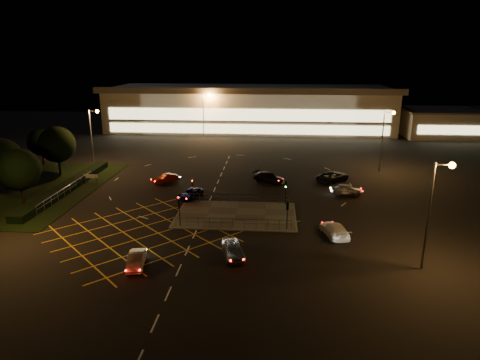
# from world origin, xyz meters

# --- Properties ---
(ground) EXTENTS (180.00, 180.00, 0.00)m
(ground) POSITION_xyz_m (0.00, 0.00, 0.00)
(ground) COLOR black
(ground) RESTS_ON ground
(pedestrian_island) EXTENTS (14.00, 9.00, 0.12)m
(pedestrian_island) POSITION_xyz_m (2.00, -2.00, 0.06)
(pedestrian_island) COLOR #4C4944
(pedestrian_island) RESTS_ON ground
(grass_verge) EXTENTS (18.00, 30.00, 0.08)m
(grass_verge) POSITION_xyz_m (-28.00, 6.00, 0.04)
(grass_verge) COLOR black
(grass_verge) RESTS_ON ground
(hedge) EXTENTS (2.00, 26.00, 1.00)m
(hedge) POSITION_xyz_m (-23.00, 6.00, 0.50)
(hedge) COLOR black
(hedge) RESTS_ON ground
(supermarket) EXTENTS (72.00, 26.50, 10.50)m
(supermarket) POSITION_xyz_m (0.00, 61.95, 5.31)
(supermarket) COLOR beige
(supermarket) RESTS_ON ground
(retail_unit_a) EXTENTS (18.80, 14.80, 6.35)m
(retail_unit_a) POSITION_xyz_m (46.00, 53.97, 3.21)
(retail_unit_a) COLOR beige
(retail_unit_a) RESTS_ON ground
(streetlight_se) EXTENTS (1.78, 0.56, 10.03)m
(streetlight_se) POSITION_xyz_m (20.44, -14.00, 6.56)
(streetlight_se) COLOR slate
(streetlight_se) RESTS_ON ground
(streetlight_nw) EXTENTS (1.78, 0.56, 10.03)m
(streetlight_nw) POSITION_xyz_m (-23.56, 18.00, 6.56)
(streetlight_nw) COLOR slate
(streetlight_nw) RESTS_ON ground
(streetlight_ne) EXTENTS (1.78, 0.56, 10.03)m
(streetlight_ne) POSITION_xyz_m (24.44, 20.00, 6.56)
(streetlight_ne) COLOR slate
(streetlight_ne) RESTS_ON ground
(streetlight_far_left) EXTENTS (1.78, 0.56, 10.03)m
(streetlight_far_left) POSITION_xyz_m (-9.56, 48.00, 6.56)
(streetlight_far_left) COLOR slate
(streetlight_far_left) RESTS_ON ground
(streetlight_far_right) EXTENTS (1.78, 0.56, 10.03)m
(streetlight_far_right) POSITION_xyz_m (30.44, 50.00, 6.56)
(streetlight_far_right) COLOR slate
(streetlight_far_right) RESTS_ON ground
(signal_sw) EXTENTS (0.28, 0.30, 3.15)m
(signal_sw) POSITION_xyz_m (-4.00, -5.99, 2.37)
(signal_sw) COLOR black
(signal_sw) RESTS_ON pedestrian_island
(signal_se) EXTENTS (0.28, 0.30, 3.15)m
(signal_se) POSITION_xyz_m (8.00, -5.99, 2.37)
(signal_se) COLOR black
(signal_se) RESTS_ON pedestrian_island
(signal_nw) EXTENTS (0.28, 0.30, 3.15)m
(signal_nw) POSITION_xyz_m (-4.00, 1.99, 2.37)
(signal_nw) COLOR black
(signal_nw) RESTS_ON pedestrian_island
(signal_ne) EXTENTS (0.28, 0.30, 3.15)m
(signal_ne) POSITION_xyz_m (8.00, 1.99, 2.37)
(signal_ne) COLOR black
(signal_ne) RESTS_ON pedestrian_island
(tree_b) EXTENTS (5.40, 5.40, 7.35)m
(tree_b) POSITION_xyz_m (-32.00, 6.00, 4.64)
(tree_b) COLOR black
(tree_b) RESTS_ON ground
(tree_c) EXTENTS (5.76, 5.76, 7.84)m
(tree_c) POSITION_xyz_m (-28.00, 14.00, 4.95)
(tree_c) COLOR black
(tree_c) RESTS_ON ground
(tree_d) EXTENTS (4.68, 4.68, 6.37)m
(tree_d) POSITION_xyz_m (-34.00, 20.00, 4.02)
(tree_d) COLOR black
(tree_d) RESTS_ON ground
(tree_e) EXTENTS (5.40, 5.40, 7.35)m
(tree_e) POSITION_xyz_m (-26.00, 0.00, 4.64)
(tree_e) COLOR black
(tree_e) RESTS_ON ground
(car_near_silver) EXTENTS (2.96, 4.83, 1.54)m
(car_near_silver) POSITION_xyz_m (2.67, -12.97, 0.77)
(car_near_silver) COLOR #AAAEB1
(car_near_silver) RESTS_ON ground
(car_queue_white) EXTENTS (1.98, 4.08, 1.29)m
(car_queue_white) POSITION_xyz_m (-6.01, -15.59, 0.64)
(car_queue_white) COLOR silver
(car_queue_white) RESTS_ON ground
(car_left_blue) EXTENTS (3.38, 4.98, 1.27)m
(car_left_blue) POSITION_xyz_m (-4.75, 3.84, 0.63)
(car_left_blue) COLOR #0E0A41
(car_left_blue) RESTS_ON ground
(car_far_dkgrey) EXTENTS (5.30, 4.39, 1.45)m
(car_far_dkgrey) POSITION_xyz_m (5.76, 12.41, 0.72)
(car_far_dkgrey) COLOR black
(car_far_dkgrey) RESTS_ON ground
(car_right_silver) EXTENTS (4.09, 1.73, 1.38)m
(car_right_silver) POSITION_xyz_m (16.58, 7.31, 0.69)
(car_right_silver) COLOR #A1A4A8
(car_right_silver) RESTS_ON ground
(car_circ_red) EXTENTS (3.89, 3.64, 1.30)m
(car_circ_red) POSITION_xyz_m (-9.84, 10.89, 0.65)
(car_circ_red) COLOR maroon
(car_circ_red) RESTS_ON ground
(car_east_grey) EXTENTS (5.87, 5.76, 1.56)m
(car_east_grey) POSITION_xyz_m (15.58, 13.59, 0.78)
(car_east_grey) COLOR black
(car_east_grey) RESTS_ON ground
(car_approach_white) EXTENTS (3.20, 5.31, 1.44)m
(car_approach_white) POSITION_xyz_m (13.04, -7.22, 0.72)
(car_approach_white) COLOR silver
(car_approach_white) RESTS_ON ground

